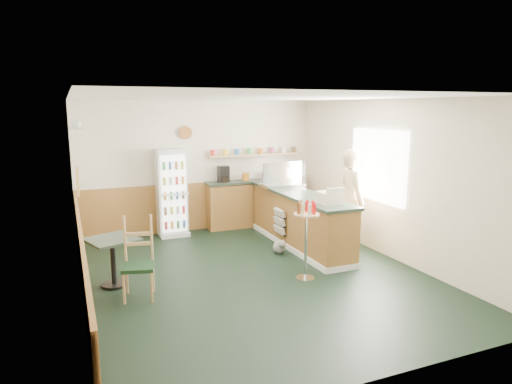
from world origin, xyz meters
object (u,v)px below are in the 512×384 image
condiment_stand (306,229)px  cafe_chair (137,255)px  display_case (282,175)px  cash_register (330,198)px  shopkeeper (352,201)px  cafe_table (113,253)px  drinks_fridge (172,193)px

condiment_stand → cafe_chair: (-2.43, 0.34, -0.20)m
display_case → condiment_stand: size_ratio=0.71×
cash_register → cafe_chair: size_ratio=0.32×
shopkeeper → cash_register: bearing=127.5°
cafe_table → cafe_chair: (0.27, -0.49, 0.08)m
cash_register → cafe_chair: bearing=-176.7°
cafe_chair → cafe_table: bearing=132.6°
condiment_stand → display_case: bearing=72.8°
cafe_table → condiment_stand: bearing=-17.0°
drinks_fridge → shopkeeper: 3.56m
display_case → cafe_table: (-3.40, -1.44, -0.74)m
cash_register → cafe_table: bearing=174.9°
cafe_table → shopkeeper: bearing=0.7°
display_case → cafe_chair: size_ratio=0.76×
cafe_table → display_case: bearing=22.9°
drinks_fridge → shopkeeper: size_ratio=0.94×
cafe_table → cafe_chair: size_ratio=0.75×
drinks_fridge → cafe_table: drinks_fridge is taller
cash_register → shopkeeper: size_ratio=0.19×
drinks_fridge → display_case: drinks_fridge is taller
drinks_fridge → cash_register: 3.36m
shopkeeper → cafe_chair: (-3.83, -0.54, -0.35)m
display_case → cafe_chair: 3.73m
shopkeeper → condiment_stand: size_ratio=1.57×
drinks_fridge → display_case: bearing=-24.2°
shopkeeper → drinks_fridge: bearing=58.4°
drinks_fridge → cafe_chair: bearing=-111.3°
drinks_fridge → cafe_table: bearing=-120.5°
cash_register → shopkeeper: 0.82m
cash_register → cafe_table: (-3.40, 0.34, -0.60)m
cash_register → shopkeeper: (0.70, 0.39, -0.18)m
display_case → cafe_chair: display_case is taller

